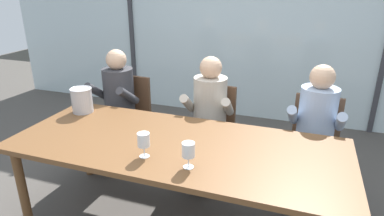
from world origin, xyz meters
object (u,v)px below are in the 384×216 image
(wine_glass_by_left_taster, at_px, (144,140))
(chair_center, at_px, (314,138))
(chair_near_curtain, at_px, (129,111))
(person_pale_blue_shirt, at_px, (315,125))
(ice_bucket_primary, at_px, (82,100))
(wine_glass_near_bucket, at_px, (188,151))
(person_charcoal_jacket, at_px, (115,100))
(person_beige_jumper, at_px, (208,112))
(chair_left_of_center, at_px, (212,123))
(dining_table, at_px, (176,151))

(wine_glass_by_left_taster, bearing_deg, chair_center, 46.13)
(wine_glass_by_left_taster, bearing_deg, chair_near_curtain, 124.17)
(person_pale_blue_shirt, bearing_deg, ice_bucket_primary, -162.57)
(person_pale_blue_shirt, distance_m, wine_glass_near_bucket, 1.33)
(person_charcoal_jacket, relative_size, person_beige_jumper, 1.00)
(chair_left_of_center, relative_size, person_beige_jumper, 0.74)
(dining_table, relative_size, person_beige_jumper, 2.04)
(chair_center, relative_size, wine_glass_near_bucket, 5.13)
(chair_left_of_center, xyz_separation_m, chair_center, (0.98, -0.03, 0.00))
(person_pale_blue_shirt, bearing_deg, wine_glass_by_left_taster, -132.70)
(chair_near_curtain, xyz_separation_m, chair_center, (1.93, -0.04, 0.00))
(dining_table, relative_size, chair_left_of_center, 2.77)
(chair_center, distance_m, wine_glass_by_left_taster, 1.64)
(chair_left_of_center, xyz_separation_m, person_beige_jumper, (0.01, -0.15, 0.17))
(ice_bucket_primary, distance_m, wine_glass_by_left_taster, 1.07)
(person_charcoal_jacket, relative_size, ice_bucket_primary, 5.38)
(chair_left_of_center, xyz_separation_m, person_charcoal_jacket, (-1.01, -0.15, 0.17))
(chair_center, xyz_separation_m, wine_glass_by_left_taster, (-1.11, -1.16, 0.34))
(wine_glass_by_left_taster, height_order, wine_glass_near_bucket, same)
(chair_left_of_center, bearing_deg, person_beige_jumper, -81.34)
(ice_bucket_primary, bearing_deg, wine_glass_by_left_taster, -31.56)
(wine_glass_by_left_taster, bearing_deg, chair_left_of_center, 83.46)
(chair_near_curtain, relative_size, ice_bucket_primary, 3.96)
(person_beige_jumper, xyz_separation_m, ice_bucket_primary, (-1.05, -0.48, 0.16))
(wine_glass_near_bucket, bearing_deg, dining_table, 124.80)
(person_pale_blue_shirt, xyz_separation_m, ice_bucket_primary, (-2.01, -0.48, 0.16))
(wine_glass_near_bucket, bearing_deg, person_beige_jumper, 100.01)
(chair_left_of_center, distance_m, person_beige_jumper, 0.23)
(chair_near_curtain, xyz_separation_m, wine_glass_near_bucket, (1.15, -1.23, 0.33))
(person_charcoal_jacket, bearing_deg, person_pale_blue_shirt, 2.78)
(dining_table, xyz_separation_m, person_pale_blue_shirt, (0.97, 0.78, 0.02))
(person_beige_jumper, relative_size, person_pale_blue_shirt, 1.00)
(dining_table, distance_m, chair_near_curtain, 1.34)
(dining_table, bearing_deg, ice_bucket_primary, 163.88)
(chair_near_curtain, bearing_deg, chair_left_of_center, 3.19)
(person_beige_jumper, bearing_deg, person_charcoal_jacket, 175.44)
(dining_table, relative_size, chair_near_curtain, 2.77)
(chair_center, bearing_deg, person_pale_blue_shirt, -90.45)
(chair_center, bearing_deg, chair_near_curtain, -176.38)
(chair_near_curtain, relative_size, wine_glass_by_left_taster, 5.13)
(chair_left_of_center, height_order, wine_glass_by_left_taster, wine_glass_by_left_taster)
(chair_near_curtain, xyz_separation_m, person_charcoal_jacket, (-0.06, -0.16, 0.17))
(person_beige_jumper, height_order, wine_glass_near_bucket, person_beige_jumper)
(dining_table, xyz_separation_m, wine_glass_near_bucket, (0.20, -0.29, 0.18))
(wine_glass_by_left_taster, bearing_deg, wine_glass_near_bucket, -5.49)
(wine_glass_by_left_taster, bearing_deg, dining_table, 63.40)
(person_charcoal_jacket, distance_m, person_pale_blue_shirt, 1.98)
(chair_center, bearing_deg, person_charcoal_jacket, -171.59)
(dining_table, distance_m, chair_left_of_center, 0.94)
(chair_left_of_center, xyz_separation_m, ice_bucket_primary, (-1.04, -0.63, 0.33))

